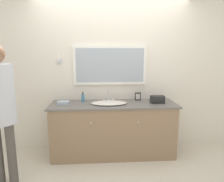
# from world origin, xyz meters

# --- Properties ---
(ground_plane) EXTENTS (14.00, 14.00, 0.00)m
(ground_plane) POSITION_xyz_m (0.00, 0.00, 0.00)
(ground_plane) COLOR beige
(wall_back) EXTENTS (8.00, 0.18, 2.55)m
(wall_back) POSITION_xyz_m (-0.00, 0.64, 1.28)
(wall_back) COLOR silver
(wall_back) RESTS_ON ground_plane
(vanity_counter) EXTENTS (1.99, 0.61, 0.86)m
(vanity_counter) POSITION_xyz_m (0.00, 0.30, 0.43)
(vanity_counter) COLOR #937556
(vanity_counter) RESTS_ON ground_plane
(sink_basin) EXTENTS (0.55, 0.38, 0.19)m
(sink_basin) POSITION_xyz_m (-0.07, 0.28, 0.88)
(sink_basin) COLOR silver
(sink_basin) RESTS_ON vanity_counter
(soap_bottle) EXTENTS (0.06, 0.06, 0.17)m
(soap_bottle) POSITION_xyz_m (-0.49, 0.44, 0.93)
(soap_bottle) COLOR teal
(soap_bottle) RESTS_ON vanity_counter
(appliance_box) EXTENTS (0.21, 0.12, 0.12)m
(appliance_box) POSITION_xyz_m (0.70, 0.28, 0.92)
(appliance_box) COLOR black
(appliance_box) RESTS_ON vanity_counter
(picture_frame) EXTENTS (0.10, 0.01, 0.13)m
(picture_frame) POSITION_xyz_m (0.43, 0.49, 0.93)
(picture_frame) COLOR black
(picture_frame) RESTS_ON vanity_counter
(hand_towel_near_sink) EXTENTS (0.18, 0.11, 0.04)m
(hand_towel_near_sink) POSITION_xyz_m (-0.78, 0.31, 0.88)
(hand_towel_near_sink) COLOR #A8B7C6
(hand_towel_near_sink) RESTS_ON vanity_counter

